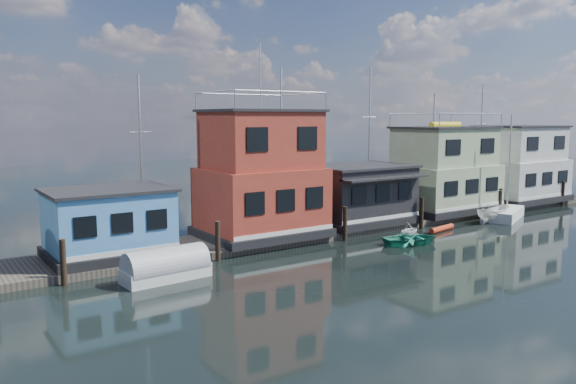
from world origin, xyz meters
TOP-DOWN VIEW (x-y plane):
  - ground at (0.00, 0.00)m, footprint 160.00×160.00m
  - dock at (0.00, 12.00)m, footprint 48.00×5.00m
  - houseboat_blue at (-18.00, 12.00)m, footprint 6.40×4.90m
  - houseboat_red at (-8.50, 12.00)m, footprint 7.40×5.90m
  - houseboat_dark at (-0.50, 11.98)m, footprint 7.40×6.10m
  - houseboat_green at (8.50, 12.00)m, footprint 8.40×5.90m
  - houseboat_white at (18.50, 12.00)m, footprint 8.40×5.90m
  - pilings at (-0.33, 9.20)m, footprint 42.28×0.28m
  - background_masts at (4.76, 18.00)m, footprint 36.40×0.16m
  - day_sailer at (11.23, 8.04)m, footprint 5.33×3.60m
  - tarp_runabout at (-16.71, 7.40)m, footprint 4.29×1.98m
  - dinghy_white at (-0.09, 7.41)m, footprint 2.41×2.22m
  - dinghy_teal at (-1.30, 6.06)m, footprint 4.16×3.51m
  - motorboat at (9.08, 7.76)m, footprint 3.27×1.27m
  - red_kayak at (3.37, 7.67)m, footprint 2.69×0.89m

SIDE VIEW (x-z plane):
  - ground at x=0.00m, z-range 0.00..0.00m
  - red_kayak at x=3.37m, z-range 0.00..0.39m
  - dock at x=0.00m, z-range 0.00..0.40m
  - dinghy_teal at x=-1.30m, z-range 0.00..0.73m
  - day_sailer at x=11.23m, z-range -3.55..4.46m
  - dinghy_white at x=-0.09m, z-range 0.00..1.06m
  - motorboat at x=9.08m, z-range 0.00..1.25m
  - tarp_runabout at x=-16.71m, z-range -0.21..1.48m
  - pilings at x=-0.33m, z-range 0.00..2.20m
  - houseboat_blue at x=-18.00m, z-range 0.38..4.04m
  - houseboat_dark at x=-0.50m, z-range 0.39..4.45m
  - houseboat_white at x=18.50m, z-range 0.21..6.87m
  - houseboat_green at x=8.50m, z-range 0.03..7.06m
  - houseboat_red at x=-8.50m, z-range -1.83..10.03m
  - background_masts at x=4.76m, z-range -0.45..11.55m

